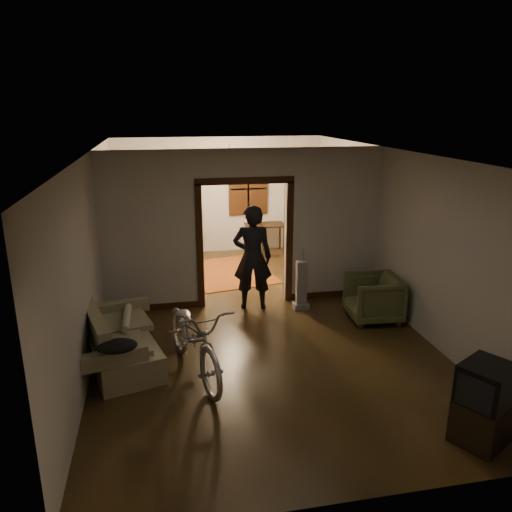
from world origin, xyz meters
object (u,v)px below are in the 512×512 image
object	(u,v)px
bicycle	(194,337)
sofa	(119,334)
person	(252,258)
locker	(174,220)
armchair	(373,298)
desk	(265,239)

from	to	relation	value
bicycle	sofa	bearing A→B (deg)	137.23
person	bicycle	bearing A→B (deg)	69.45
locker	sofa	bearing A→B (deg)	-83.32
sofa	bicycle	distance (m)	1.15
armchair	desk	world-z (taller)	armchair
bicycle	armchair	bearing A→B (deg)	7.23
armchair	locker	world-z (taller)	locker
person	locker	world-z (taller)	locker
armchair	person	distance (m)	2.17
bicycle	armchair	world-z (taller)	bicycle
locker	desk	distance (m)	2.28
bicycle	person	xyz separation A→B (m)	(1.20, 2.13, 0.41)
person	locker	distance (m)	3.47
armchair	bicycle	bearing A→B (deg)	-64.07
sofa	armchair	distance (m)	4.16
desk	locker	bearing A→B (deg)	-160.45
person	locker	xyz separation A→B (m)	(-1.22, 3.25, 0.01)
sofa	person	world-z (taller)	person
person	desk	xyz separation A→B (m)	(0.97, 3.42, -0.58)
sofa	armchair	world-z (taller)	sofa
armchair	sofa	bearing A→B (deg)	-76.27
sofa	armchair	size ratio (longest dim) A/B	2.15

